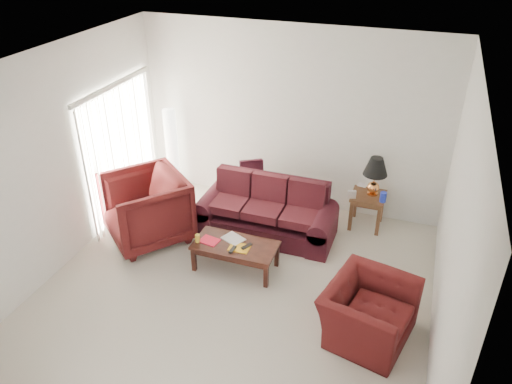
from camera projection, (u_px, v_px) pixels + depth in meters
floor at (235, 290)px, 6.67m from camera, size 5.00×5.00×0.00m
blinds at (122, 152)px, 7.90m from camera, size 0.10×2.00×2.16m
sofa at (266, 210)px, 7.61m from camera, size 2.18×1.09×0.86m
throw_pillow at (252, 171)px, 8.19m from camera, size 0.42×0.36×0.39m
end_table at (367, 210)px, 7.88m from camera, size 0.55×0.55×0.56m
table_lamp at (375, 176)px, 7.61m from camera, size 0.39×0.39×0.62m
clock at (352, 194)px, 7.63m from camera, size 0.14×0.08×0.13m
blue_canister at (383, 197)px, 7.53m from camera, size 0.12×0.12×0.16m
picture_frame at (363, 185)px, 7.85m from camera, size 0.15×0.18×0.05m
floor_lamp at (172, 150)px, 8.68m from camera, size 0.28×0.28×1.54m
armchair_left at (146, 208)px, 7.47m from camera, size 1.60×1.61×1.05m
armchair_right at (368, 312)px, 5.82m from camera, size 1.15×1.25×0.69m
coffee_table at (236, 256)px, 6.98m from camera, size 1.25×0.79×0.41m
magazine_red at (210, 241)px, 6.94m from camera, size 0.29×0.24×0.01m
magazine_white at (233, 239)px, 6.98m from camera, size 0.36×0.33×0.02m
magazine_orange at (239, 248)px, 6.79m from camera, size 0.28×0.22×0.02m
remote_a at (232, 249)px, 6.73m from camera, size 0.06×0.17×0.02m
remote_b at (247, 246)px, 6.79m from camera, size 0.12×0.18×0.02m
yellow_glass at (198, 238)px, 6.90m from camera, size 0.09×0.09×0.12m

